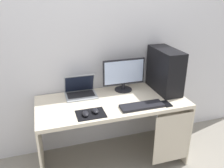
{
  "coord_description": "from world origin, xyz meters",
  "views": [
    {
      "loc": [
        -0.63,
        -2.02,
        1.8
      ],
      "look_at": [
        0.0,
        0.0,
        0.91
      ],
      "focal_mm": 37.61,
      "sensor_mm": 36.0,
      "label": 1
    }
  ],
  "objects_px": {
    "laptop": "(80,91)",
    "mouse_left": "(95,111)",
    "monitor": "(124,75)",
    "keyboard": "(142,106)",
    "cell_phone": "(166,104)",
    "mouse_right": "(86,114)",
    "pc_tower": "(165,70)"
  },
  "relations": [
    {
      "from": "laptop",
      "to": "mouse_left",
      "type": "bearing_deg",
      "value": -81.58
    },
    {
      "from": "monitor",
      "to": "mouse_left",
      "type": "bearing_deg",
      "value": -136.2
    },
    {
      "from": "laptop",
      "to": "keyboard",
      "type": "bearing_deg",
      "value": -40.24
    },
    {
      "from": "mouse_left",
      "to": "cell_phone",
      "type": "xyz_separation_m",
      "value": [
        0.7,
        -0.04,
        -0.02
      ]
    },
    {
      "from": "mouse_left",
      "to": "mouse_right",
      "type": "relative_size",
      "value": 1.0
    },
    {
      "from": "mouse_left",
      "to": "laptop",
      "type": "bearing_deg",
      "value": 98.42
    },
    {
      "from": "laptop",
      "to": "cell_phone",
      "type": "bearing_deg",
      "value": -30.54
    },
    {
      "from": "keyboard",
      "to": "cell_phone",
      "type": "bearing_deg",
      "value": -4.26
    },
    {
      "from": "cell_phone",
      "to": "monitor",
      "type": "bearing_deg",
      "value": 123.47
    },
    {
      "from": "mouse_left",
      "to": "cell_phone",
      "type": "relative_size",
      "value": 0.74
    },
    {
      "from": "laptop",
      "to": "mouse_right",
      "type": "bearing_deg",
      "value": -94.45
    },
    {
      "from": "keyboard",
      "to": "mouse_left",
      "type": "xyz_separation_m",
      "value": [
        -0.45,
        0.02,
        0.01
      ]
    },
    {
      "from": "cell_phone",
      "to": "mouse_right",
      "type": "bearing_deg",
      "value": 179.0
    },
    {
      "from": "keyboard",
      "to": "cell_phone",
      "type": "distance_m",
      "value": 0.25
    },
    {
      "from": "mouse_right",
      "to": "cell_phone",
      "type": "xyz_separation_m",
      "value": [
        0.8,
        -0.01,
        -0.02
      ]
    },
    {
      "from": "keyboard",
      "to": "cell_phone",
      "type": "xyz_separation_m",
      "value": [
        0.25,
        -0.02,
        -0.01
      ]
    },
    {
      "from": "monitor",
      "to": "keyboard",
      "type": "height_order",
      "value": "monitor"
    },
    {
      "from": "keyboard",
      "to": "monitor",
      "type": "bearing_deg",
      "value": 94.76
    },
    {
      "from": "pc_tower",
      "to": "mouse_right",
      "type": "distance_m",
      "value": 1.0
    },
    {
      "from": "pc_tower",
      "to": "keyboard",
      "type": "bearing_deg",
      "value": -142.72
    },
    {
      "from": "mouse_right",
      "to": "cell_phone",
      "type": "bearing_deg",
      "value": -1.0
    },
    {
      "from": "pc_tower",
      "to": "mouse_right",
      "type": "bearing_deg",
      "value": -162.13
    },
    {
      "from": "keyboard",
      "to": "mouse_left",
      "type": "relative_size",
      "value": 4.38
    },
    {
      "from": "pc_tower",
      "to": "mouse_left",
      "type": "relative_size",
      "value": 4.98
    },
    {
      "from": "monitor",
      "to": "cell_phone",
      "type": "height_order",
      "value": "monitor"
    },
    {
      "from": "pc_tower",
      "to": "laptop",
      "type": "bearing_deg",
      "value": 171.39
    },
    {
      "from": "keyboard",
      "to": "mouse_right",
      "type": "xyz_separation_m",
      "value": [
        -0.54,
        -0.01,
        0.01
      ]
    },
    {
      "from": "pc_tower",
      "to": "keyboard",
      "type": "distance_m",
      "value": 0.54
    },
    {
      "from": "monitor",
      "to": "laptop",
      "type": "bearing_deg",
      "value": 178.27
    },
    {
      "from": "pc_tower",
      "to": "mouse_left",
      "type": "height_order",
      "value": "pc_tower"
    },
    {
      "from": "monitor",
      "to": "mouse_left",
      "type": "distance_m",
      "value": 0.6
    },
    {
      "from": "monitor",
      "to": "mouse_right",
      "type": "relative_size",
      "value": 4.85
    }
  ]
}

